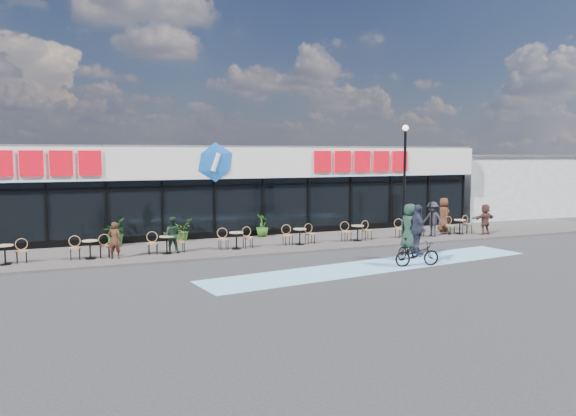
{
  "coord_description": "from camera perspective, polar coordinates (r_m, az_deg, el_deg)",
  "views": [
    {
      "loc": [
        -7.02,
        -19.43,
        4.22
      ],
      "look_at": [
        2.43,
        3.5,
        1.8
      ],
      "focal_mm": 35.0,
      "sensor_mm": 36.0,
      "label": 1
    }
  ],
  "objects": [
    {
      "name": "potted_plant_left",
      "position": [
        26.24,
        -17.21,
        -2.38
      ],
      "size": [
        1.04,
        1.17,
        1.21
      ],
      "primitive_type": "imported",
      "rotation": [
        0.0,
        0.0,
        1.47
      ],
      "color": "#184714",
      "rests_on": "sidewalk"
    },
    {
      "name": "building",
      "position": [
        30.24,
        -8.94,
        1.94
      ],
      "size": [
        30.6,
        6.57,
        4.75
      ],
      "color": "black",
      "rests_on": "ground"
    },
    {
      "name": "bistro_set_1",
      "position": [
        23.43,
        -26.8,
        -4.03
      ],
      "size": [
        1.54,
        0.62,
        0.9
      ],
      "color": "tan",
      "rests_on": "sidewalk"
    },
    {
      "name": "neighbour_building",
      "position": [
        41.08,
        19.71,
        2.24
      ],
      "size": [
        9.2,
        7.2,
        4.11
      ],
      "color": "white",
      "rests_on": "ground"
    },
    {
      "name": "potted_plant_right",
      "position": [
        27.82,
        -2.64,
        -1.79
      ],
      "size": [
        0.77,
        0.77,
        1.12
      ],
      "primitive_type": "imported",
      "rotation": [
        0.0,
        0.0,
        1.84
      ],
      "color": "#285518",
      "rests_on": "sidewalk"
    },
    {
      "name": "lamp_post",
      "position": [
        26.27,
        11.76,
        3.44
      ],
      "size": [
        0.28,
        0.28,
        5.41
      ],
      "color": "black",
      "rests_on": "sidewalk"
    },
    {
      "name": "bistro_set_8",
      "position": [
        30.1,
        16.95,
        -1.66
      ],
      "size": [
        1.54,
        0.62,
        0.9
      ],
      "color": "tan",
      "rests_on": "sidewalk"
    },
    {
      "name": "bistro_set_6",
      "position": [
        26.74,
        6.99,
        -2.34
      ],
      "size": [
        1.54,
        0.62,
        0.9
      ],
      "color": "tan",
      "rests_on": "sidewalk"
    },
    {
      "name": "pedestrian_c",
      "position": [
        30.27,
        19.38,
        -1.08
      ],
      "size": [
        1.49,
        0.61,
        1.56
      ],
      "primitive_type": "imported",
      "rotation": [
        0.0,
        0.0,
        3.24
      ],
      "color": "#532F2B",
      "rests_on": "sidewalk"
    },
    {
      "name": "bike_lane",
      "position": [
        21.46,
        9.04,
        -5.82
      ],
      "size": [
        14.17,
        4.13,
        0.01
      ],
      "primitive_type": "cube",
      "rotation": [
        0.0,
        0.0,
        0.14
      ],
      "color": "#76B4DF",
      "rests_on": "ground"
    },
    {
      "name": "ground",
      "position": [
        21.08,
        -2.5,
        -5.98
      ],
      "size": [
        120.0,
        120.0,
        0.0
      ],
      "primitive_type": "plane",
      "color": "#28282B",
      "rests_on": "ground"
    },
    {
      "name": "bistro_set_3",
      "position": [
        23.71,
        -12.25,
        -3.44
      ],
      "size": [
        1.54,
        0.62,
        0.9
      ],
      "color": "tan",
      "rests_on": "sidewalk"
    },
    {
      "name": "pedestrian_a",
      "position": [
        28.75,
        14.47,
        -1.1
      ],
      "size": [
        0.99,
        1.27,
        1.73
      ],
      "primitive_type": "imported",
      "rotation": [
        0.0,
        0.0,
        -1.22
      ],
      "color": "black",
      "rests_on": "sidewalk"
    },
    {
      "name": "pedestrian_b",
      "position": [
        30.63,
        15.52,
        -0.67
      ],
      "size": [
        0.76,
        0.98,
        1.79
      ],
      "primitive_type": "imported",
      "rotation": [
        0.0,
        0.0,
        1.34
      ],
      "color": "#492A1A",
      "rests_on": "sidewalk"
    },
    {
      "name": "bistro_set_2",
      "position": [
        23.38,
        -19.48,
        -3.76
      ],
      "size": [
        1.54,
        0.62,
        0.9
      ],
      "color": "tan",
      "rests_on": "sidewalk"
    },
    {
      "name": "bistro_set_7",
      "position": [
        28.32,
        12.27,
        -1.99
      ],
      "size": [
        1.54,
        0.62,
        0.9
      ],
      "color": "tan",
      "rests_on": "sidewalk"
    },
    {
      "name": "cyclist_b",
      "position": [
        22.83,
        12.22,
        -2.67
      ],
      "size": [
        1.56,
        1.03,
        2.25
      ],
      "color": "black",
      "rests_on": "ground"
    },
    {
      "name": "bistro_set_5",
      "position": [
        25.42,
        1.12,
        -2.71
      ],
      "size": [
        1.54,
        0.62,
        0.9
      ],
      "color": "tan",
      "rests_on": "sidewalk"
    },
    {
      "name": "cyclist_a",
      "position": [
        21.54,
        13.0,
        -3.4
      ],
      "size": [
        1.82,
        1.16,
        2.33
      ],
      "color": "black",
      "rests_on": "ground"
    },
    {
      "name": "patron_right",
      "position": [
        23.75,
        -11.72,
        -2.69
      ],
      "size": [
        0.89,
        0.8,
        1.51
      ],
      "primitive_type": "imported",
      "rotation": [
        0.0,
        0.0,
        2.77
      ],
      "color": "black",
      "rests_on": "sidewalk"
    },
    {
      "name": "sidewalk",
      "position": [
        25.28,
        -5.98,
        -3.95
      ],
      "size": [
        44.0,
        5.0,
        0.1
      ],
      "primitive_type": "cube",
      "color": "#4F4946",
      "rests_on": "ground"
    },
    {
      "name": "patron_left",
      "position": [
        23.07,
        -17.19,
        -3.14
      ],
      "size": [
        0.61,
        0.5,
        1.45
      ],
      "primitive_type": "imported",
      "rotation": [
        0.0,
        0.0,
        2.81
      ],
      "color": "#442418",
      "rests_on": "sidewalk"
    },
    {
      "name": "potted_plant_mid",
      "position": [
        26.88,
        -10.74,
        -2.21
      ],
      "size": [
        1.24,
        1.25,
        1.05
      ],
      "primitive_type": "imported",
      "rotation": [
        0.0,
        0.0,
        0.88
      ],
      "color": "#284C15",
      "rests_on": "sidewalk"
    },
    {
      "name": "bistro_set_4",
      "position": [
        24.4,
        -5.33,
        -3.09
      ],
      "size": [
        1.54,
        0.62,
        0.9
      ],
      "color": "tan",
      "rests_on": "sidewalk"
    }
  ]
}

